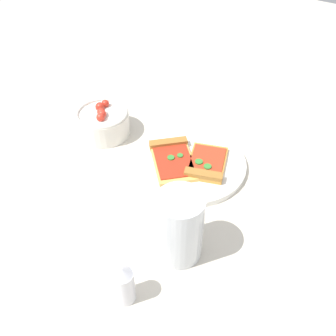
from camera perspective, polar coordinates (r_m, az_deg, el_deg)
The scene contains 8 objects.
ground_plane at distance 0.82m, azimuth 3.20°, elevation -0.57°, with size 2.40×2.40×0.00m, color beige.
plate at distance 0.83m, azimuth 3.14°, elevation 0.72°, with size 0.25×0.25×0.01m, color white.
pizza_slice_near at distance 0.81m, azimuth 5.78°, elevation 0.43°, with size 0.13×0.11×0.02m.
pizza_slice_far at distance 0.83m, azimuth 0.65°, elevation 1.61°, with size 0.16×0.15×0.02m.
salad_bowl at distance 0.92m, azimuth -9.81°, elevation 6.90°, with size 0.13×0.13×0.07m.
soda_glass at distance 0.64m, azimuth 1.75°, elevation -9.10°, with size 0.08×0.08×0.14m.
paper_napkin at distance 1.02m, azimuth 9.05°, elevation 8.84°, with size 0.13×0.10×0.00m, color white.
pepper_shaker at distance 0.61m, azimuth -6.65°, elevation -17.05°, with size 0.03×0.03×0.08m.
Camera 1 is at (-0.53, -0.28, 0.57)m, focal length 40.33 mm.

